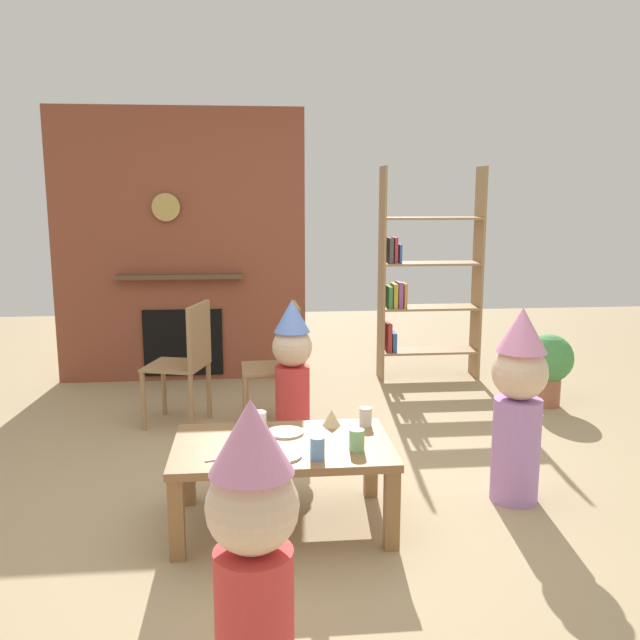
% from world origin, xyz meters
% --- Properties ---
extents(ground_plane, '(12.00, 12.00, 0.00)m').
position_xyz_m(ground_plane, '(0.00, 0.00, 0.00)').
color(ground_plane, tan).
extents(brick_fireplace_feature, '(2.20, 0.28, 2.40)m').
position_xyz_m(brick_fireplace_feature, '(-0.88, 2.60, 1.19)').
color(brick_fireplace_feature, brown).
rests_on(brick_fireplace_feature, ground_plane).
extents(bookshelf, '(0.90, 0.28, 1.90)m').
position_xyz_m(bookshelf, '(1.26, 2.40, 0.87)').
color(bookshelf, '#9E7A51').
rests_on(bookshelf, ground_plane).
extents(coffee_table, '(1.09, 0.68, 0.44)m').
position_xyz_m(coffee_table, '(-0.11, -0.33, 0.37)').
color(coffee_table, olive).
rests_on(coffee_table, ground_plane).
extents(paper_cup_near_left, '(0.07, 0.07, 0.11)m').
position_xyz_m(paper_cup_near_left, '(0.25, -0.46, 0.49)').
color(paper_cup_near_left, '#8CD18C').
rests_on(paper_cup_near_left, coffee_table).
extents(paper_cup_near_right, '(0.07, 0.07, 0.10)m').
position_xyz_m(paper_cup_near_right, '(0.35, -0.11, 0.49)').
color(paper_cup_near_right, silver).
rests_on(paper_cup_near_right, coffee_table).
extents(paper_cup_center, '(0.07, 0.07, 0.11)m').
position_xyz_m(paper_cup_center, '(0.05, -0.55, 0.49)').
color(paper_cup_center, '#669EE0').
rests_on(paper_cup_center, coffee_table).
extents(paper_cup_far_left, '(0.08, 0.08, 0.09)m').
position_xyz_m(paper_cup_far_left, '(-0.22, -0.07, 0.48)').
color(paper_cup_far_left, silver).
rests_on(paper_cup_far_left, coffee_table).
extents(paper_plate_front, '(0.19, 0.19, 0.01)m').
position_xyz_m(paper_plate_front, '(-0.09, -0.19, 0.44)').
color(paper_plate_front, white).
rests_on(paper_plate_front, coffee_table).
extents(paper_plate_rear, '(0.21, 0.21, 0.01)m').
position_xyz_m(paper_plate_rear, '(-0.13, -0.50, 0.44)').
color(paper_plate_rear, white).
rests_on(paper_plate_rear, coffee_table).
extents(birthday_cake_slice, '(0.10, 0.10, 0.09)m').
position_xyz_m(birthday_cake_slice, '(0.16, -0.09, 0.48)').
color(birthday_cake_slice, '#EAC68C').
rests_on(birthday_cake_slice, coffee_table).
extents(table_fork, '(0.15, 0.06, 0.01)m').
position_xyz_m(table_fork, '(-0.41, -0.51, 0.44)').
color(table_fork, silver).
rests_on(table_fork, coffee_table).
extents(child_with_cone_hat, '(0.30, 0.30, 1.07)m').
position_xyz_m(child_with_cone_hat, '(-0.26, -1.61, 0.56)').
color(child_with_cone_hat, '#D13838').
rests_on(child_with_cone_hat, ground_plane).
extents(child_in_pink, '(0.30, 0.30, 1.08)m').
position_xyz_m(child_in_pink, '(1.17, -0.16, 0.57)').
color(child_in_pink, '#B27FCC').
rests_on(child_in_pink, ground_plane).
extents(child_by_the_chairs, '(0.27, 0.27, 0.98)m').
position_xyz_m(child_by_the_chairs, '(0.01, 0.89, 0.52)').
color(child_by_the_chairs, '#D13838').
rests_on(child_by_the_chairs, ground_plane).
extents(dining_chair_left, '(0.50, 0.50, 0.90)m').
position_xyz_m(dining_chair_left, '(-0.72, 1.28, 0.51)').
color(dining_chair_left, '#9E7A51').
rests_on(dining_chair_left, ground_plane).
extents(dining_chair_middle, '(0.41, 0.41, 0.90)m').
position_xyz_m(dining_chair_middle, '(-0.04, 1.17, 0.51)').
color(dining_chair_middle, '#9E7A51').
rests_on(dining_chair_middle, ground_plane).
extents(potted_plant_tall, '(0.38, 0.38, 0.58)m').
position_xyz_m(potted_plant_tall, '(2.07, 1.47, 0.35)').
color(potted_plant_tall, '#9E5B42').
rests_on(potted_plant_tall, ground_plane).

